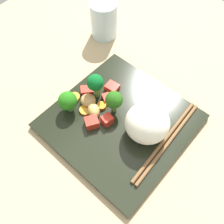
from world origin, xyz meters
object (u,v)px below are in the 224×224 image
at_px(carrot_slice_0, 101,107).
at_px(rice_mound, 147,123).
at_px(drinking_glass, 104,20).
at_px(broccoli_floret_2, 95,84).
at_px(square_plate, 120,121).
at_px(chopstick_pair, 167,141).

bearing_deg(carrot_slice_0, rice_mound, -83.56).
bearing_deg(rice_mound, drinking_glass, 55.61).
relative_size(rice_mound, drinking_glass, 0.92).
distance_m(rice_mound, broccoli_floret_2, 0.14).
bearing_deg(drinking_glass, rice_mound, -124.39).
xyz_separation_m(square_plate, rice_mound, (0.01, -0.06, 0.05)).
distance_m(broccoli_floret_2, drinking_glass, 0.22).
relative_size(square_plate, broccoli_floret_2, 4.27).
xyz_separation_m(rice_mound, drinking_glass, (0.19, 0.27, -0.01)).
distance_m(chopstick_pair, drinking_glass, 0.37).
height_order(rice_mound, carrot_slice_0, rice_mound).
height_order(square_plate, carrot_slice_0, carrot_slice_0).
bearing_deg(square_plate, broccoli_floret_2, 78.75).
height_order(square_plate, broccoli_floret_2, broccoli_floret_2).
distance_m(square_plate, broccoli_floret_2, 0.10).
height_order(broccoli_floret_2, chopstick_pair, broccoli_floret_2).
bearing_deg(carrot_slice_0, drinking_glass, 38.91).
distance_m(carrot_slice_0, chopstick_pair, 0.16).
bearing_deg(rice_mound, chopstick_pair, -77.16).
height_order(square_plate, chopstick_pair, chopstick_pair).
bearing_deg(square_plate, drinking_glass, 47.45).
bearing_deg(carrot_slice_0, square_plate, -86.76).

